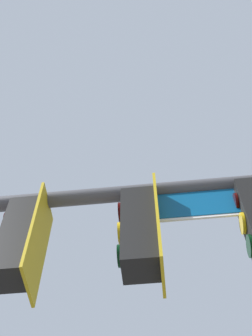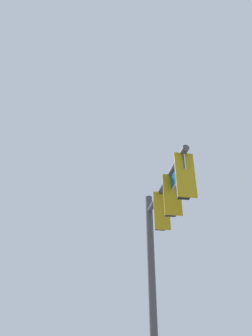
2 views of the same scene
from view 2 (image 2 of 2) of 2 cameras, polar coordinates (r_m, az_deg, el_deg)
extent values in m
cylinder|color=#47474C|center=(11.74, 4.58, -20.33)|extent=(0.26, 0.26, 6.82)
cylinder|color=#47474C|center=(10.57, 6.69, -3.00)|extent=(4.43, 0.21, 0.18)
cube|color=gold|center=(10.71, 6.24, -7.34)|extent=(0.03, 0.52, 1.30)
cube|color=black|center=(10.88, 5.99, -7.72)|extent=(0.36, 0.32, 1.10)
cylinder|color=black|center=(11.12, 5.83, -4.82)|extent=(0.04, 0.04, 0.12)
cylinder|color=#340503|center=(11.18, 5.65, -6.55)|extent=(0.03, 0.22, 0.22)
cylinder|color=yellow|center=(11.05, 5.73, -8.12)|extent=(0.03, 0.22, 0.22)
cylinder|color=black|center=(10.94, 5.82, -9.72)|extent=(0.03, 0.22, 0.22)
cube|color=gold|center=(9.64, 8.06, -4.57)|extent=(0.03, 0.52, 1.30)
cube|color=black|center=(9.80, 7.75, -5.04)|extent=(0.36, 0.32, 1.10)
cylinder|color=black|center=(10.07, 7.52, -1.89)|extent=(0.04, 0.04, 0.12)
cylinder|color=#340503|center=(10.12, 7.32, -3.82)|extent=(0.03, 0.22, 0.22)
cylinder|color=yellow|center=(9.98, 7.44, -5.52)|extent=(0.03, 0.22, 0.22)
cylinder|color=black|center=(9.85, 7.56, -7.27)|extent=(0.03, 0.22, 0.22)
cube|color=gold|center=(8.61, 10.30, -1.11)|extent=(0.03, 0.52, 1.30)
cube|color=black|center=(8.77, 9.92, -1.70)|extent=(0.36, 0.32, 1.10)
cylinder|color=black|center=(9.07, 9.59, 1.69)|extent=(0.04, 0.04, 0.12)
cylinder|color=#340503|center=(9.09, 9.36, -0.46)|extent=(0.03, 0.22, 0.22)
cylinder|color=yellow|center=(8.94, 9.53, -2.30)|extent=(0.03, 0.22, 0.22)
cylinder|color=black|center=(8.79, 9.71, -4.21)|extent=(0.03, 0.22, 0.22)
cube|color=#0A4C7F|center=(9.40, 8.70, -1.33)|extent=(1.59, 0.05, 0.41)
cube|color=white|center=(9.40, 8.70, -1.33)|extent=(1.65, 0.03, 0.47)
camera|label=1|loc=(8.34, -12.74, -25.90)|focal=50.00mm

